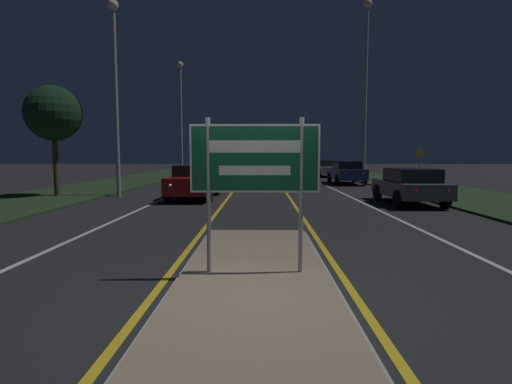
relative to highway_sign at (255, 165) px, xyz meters
name	(u,v)px	position (x,y,z in m)	size (l,w,h in m)	color
ground_plane	(254,294)	(0.00, -0.74, -1.77)	(160.00, 160.00, 0.00)	#232326
median_island	(255,275)	(0.00, 0.00, -1.72)	(2.39, 7.04, 0.10)	#999993
verge_left	(111,184)	(-9.50, 19.26, -1.73)	(5.00, 100.00, 0.08)	#23381E
verge_right	(409,185)	(9.50, 19.26, -1.73)	(5.00, 100.00, 0.08)	#23381E
centre_line_yellow_left	(242,180)	(-1.38, 24.26, -1.76)	(0.12, 70.00, 0.01)	gold
centre_line_yellow_right	(278,180)	(1.38, 24.26, -1.76)	(0.12, 70.00, 0.01)	gold
lane_line_white_left	(205,180)	(-4.20, 24.26, -1.76)	(0.12, 70.00, 0.01)	silver
lane_line_white_right	(315,180)	(4.20, 24.26, -1.76)	(0.12, 70.00, 0.01)	silver
edge_line_white_left	(166,180)	(-7.20, 24.26, -1.76)	(0.10, 70.00, 0.01)	silver
edge_line_white_right	(354,180)	(7.20, 24.26, -1.76)	(0.10, 70.00, 0.01)	silver
highway_sign	(255,165)	(0.00, 0.00, 0.00)	(1.98, 0.07, 2.39)	#9E9E99
streetlight_left_near	(115,76)	(-6.50, 12.22, 3.70)	(0.48, 0.48, 8.79)	#9E9E99
streetlight_left_far	(181,107)	(-6.24, 25.75, 3.92)	(0.48, 0.48, 9.19)	#9E9E99
streetlight_right_near	(366,70)	(6.50, 18.88, 5.34)	(0.54, 0.54, 11.25)	#9E9E99
car_receding_0	(410,185)	(5.92, 9.55, -1.03)	(1.91, 4.27, 1.40)	#4C514C
car_receding_1	(346,172)	(5.77, 20.49, -0.96)	(1.92, 4.75, 1.52)	navy
car_receding_2	(328,168)	(5.98, 29.15, -1.01)	(1.94, 4.56, 1.46)	silver
car_approaching_0	(194,181)	(-2.85, 11.41, -0.99)	(1.91, 4.56, 1.47)	maroon
warning_sign	(420,164)	(9.19, 16.91, -0.34)	(0.60, 0.06, 2.24)	#9E9E99
roadside_palm_left	(53,114)	(-9.19, 11.84, 1.98)	(2.46, 2.46, 4.93)	#4C3823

